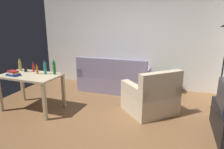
{
  "coord_description": "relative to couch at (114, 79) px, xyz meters",
  "views": [
    {
      "loc": [
        1.35,
        -3.31,
        1.84
      ],
      "look_at": [
        0.1,
        0.5,
        0.75
      ],
      "focal_mm": 32.23,
      "sensor_mm": 36.0,
      "label": 1
    }
  ],
  "objects": [
    {
      "name": "ground_plane",
      "position": [
        0.2,
        -1.59,
        -0.32
      ],
      "size": [
        5.2,
        4.4,
        0.02
      ],
      "primitive_type": "cube",
      "color": "brown"
    },
    {
      "name": "wall_rear",
      "position": [
        0.2,
        0.61,
        1.04
      ],
      "size": [
        5.2,
        0.1,
        2.7
      ],
      "primitive_type": "cube",
      "color": "silver",
      "rests_on": "ground_plane"
    },
    {
      "name": "couch",
      "position": [
        0.0,
        0.0,
        0.0
      ],
      "size": [
        1.82,
        0.84,
        0.92
      ],
      "rotation": [
        0.0,
        0.0,
        3.14
      ],
      "color": "gray",
      "rests_on": "ground_plane"
    },
    {
      "name": "desk",
      "position": [
        -1.27,
        -1.66,
        0.34
      ],
      "size": [
        1.23,
        0.75,
        0.76
      ],
      "rotation": [
        0.0,
        0.0,
        -0.04
      ],
      "color": "#C6B28E",
      "rests_on": "ground_plane"
    },
    {
      "name": "potted_plant",
      "position": [
        1.5,
        0.31,
        0.02
      ],
      "size": [
        0.36,
        0.36,
        0.57
      ],
      "color": "brown",
      "rests_on": "ground_plane"
    },
    {
      "name": "armchair",
      "position": [
        1.12,
        -1.03,
        0.01
      ],
      "size": [
        1.23,
        1.23,
        0.92
      ],
      "rotation": [
        0.0,
        0.0,
        3.89
      ],
      "color": "beige",
      "rests_on": "ground_plane"
    },
    {
      "name": "bottle_squat",
      "position": [
        -1.71,
        -1.44,
        0.57
      ],
      "size": [
        0.06,
        0.06,
        0.26
      ],
      "color": "#BCB24C",
      "rests_on": "desk"
    },
    {
      "name": "bottle_dark",
      "position": [
        -1.52,
        -1.49,
        0.56
      ],
      "size": [
        0.06,
        0.06,
        0.24
      ],
      "color": "black",
      "rests_on": "desk"
    },
    {
      "name": "bottle_red",
      "position": [
        -1.36,
        -1.43,
        0.54
      ],
      "size": [
        0.05,
        0.05,
        0.21
      ],
      "color": "#AD2323",
      "rests_on": "desk"
    },
    {
      "name": "bottle_amber",
      "position": [
        -1.17,
        -1.55,
        0.54
      ],
      "size": [
        0.04,
        0.04,
        0.2
      ],
      "color": "#9E6019",
      "rests_on": "desk"
    },
    {
      "name": "bottle_tall",
      "position": [
        -1.0,
        -1.52,
        0.58
      ],
      "size": [
        0.06,
        0.06,
        0.28
      ],
      "color": "teal",
      "rests_on": "desk"
    },
    {
      "name": "bottle_green",
      "position": [
        -0.81,
        -1.48,
        0.59
      ],
      "size": [
        0.06,
        0.06,
        0.3
      ],
      "color": "#1E722D",
      "rests_on": "desk"
    },
    {
      "name": "book_stack",
      "position": [
        -1.53,
        -1.83,
        0.5
      ],
      "size": [
        0.25,
        0.19,
        0.11
      ],
      "color": "navy",
      "rests_on": "desk"
    }
  ]
}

